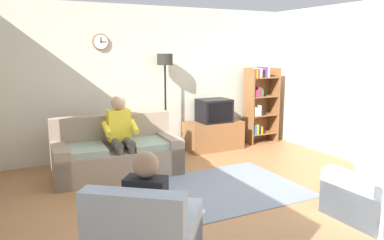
# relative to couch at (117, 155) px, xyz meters

# --- Properties ---
(ground_plane) EXTENTS (12.00, 12.00, 0.00)m
(ground_plane) POSITION_rel_couch_xyz_m (1.03, -1.61, -0.31)
(ground_plane) COLOR #9E6B42
(back_wall_assembly) EXTENTS (6.20, 0.17, 2.70)m
(back_wall_assembly) POSITION_rel_couch_xyz_m (1.03, 1.05, 1.04)
(back_wall_assembly) COLOR beige
(back_wall_assembly) RESTS_ON ground_plane
(right_wall) EXTENTS (0.12, 5.80, 2.70)m
(right_wall) POSITION_rel_couch_xyz_m (3.89, -1.61, 1.04)
(right_wall) COLOR beige
(right_wall) RESTS_ON ground_plane
(couch) EXTENTS (1.94, 0.96, 0.90)m
(couch) POSITION_rel_couch_xyz_m (0.00, 0.00, 0.00)
(couch) COLOR gray
(couch) RESTS_ON ground_plane
(tv_stand) EXTENTS (1.10, 0.56, 0.55)m
(tv_stand) POSITION_rel_couch_xyz_m (2.10, 0.64, -0.04)
(tv_stand) COLOR brown
(tv_stand) RESTS_ON ground_plane
(tv) EXTENTS (0.60, 0.49, 0.44)m
(tv) POSITION_rel_couch_xyz_m (2.10, 0.62, 0.45)
(tv) COLOR black
(tv) RESTS_ON tv_stand
(bookshelf) EXTENTS (0.68, 0.36, 1.58)m
(bookshelf) POSITION_rel_couch_xyz_m (3.22, 0.71, 0.52)
(bookshelf) COLOR brown
(bookshelf) RESTS_ON ground_plane
(floor_lamp) EXTENTS (0.28, 0.28, 1.85)m
(floor_lamp) POSITION_rel_couch_xyz_m (1.14, 0.74, 1.14)
(floor_lamp) COLOR black
(floor_lamp) RESTS_ON ground_plane
(armchair_near_bookshelf) EXTENTS (0.83, 0.91, 0.90)m
(armchair_near_bookshelf) POSITION_rel_couch_xyz_m (2.22, -2.89, -0.02)
(armchair_near_bookshelf) COLOR #9EADBC
(armchair_near_bookshelf) RESTS_ON ground_plane
(area_rug) EXTENTS (2.20, 1.70, 0.01)m
(area_rug) POSITION_rel_couch_xyz_m (1.10, -1.28, -0.31)
(area_rug) COLOR slate
(area_rug) RESTS_ON ground_plane
(person_on_couch) EXTENTS (0.52, 0.55, 1.24)m
(person_on_couch) POSITION_rel_couch_xyz_m (0.05, -0.11, 0.39)
(person_on_couch) COLOR yellow
(person_on_couch) RESTS_ON ground_plane
(person_in_left_armchair) EXTENTS (0.62, 0.64, 1.12)m
(person_in_left_armchair) POSITION_rel_couch_xyz_m (-0.45, -2.70, 0.29)
(person_in_left_armchair) COLOR black
(person_in_left_armchair) RESTS_ON ground_plane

